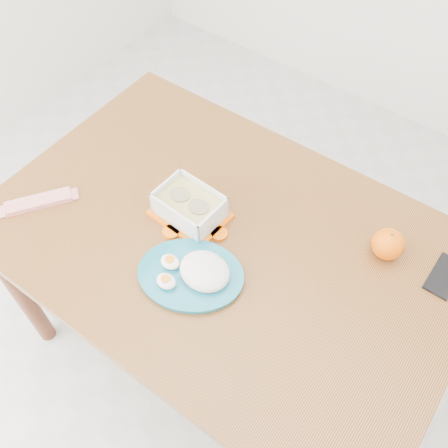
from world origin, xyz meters
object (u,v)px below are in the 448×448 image
Objects in this scene: food_container at (190,207)px; rice_plate at (195,272)px; orange_fruit at (388,244)px; smartphone at (444,276)px; dining_table at (224,254)px.

food_container is 0.57× the size of rice_plate.
food_container and orange_fruit have the same top height.
food_container is 0.71m from smartphone.
dining_table is 0.19m from rice_plate.
rice_plate reaches higher than smartphone.
smartphone is (0.16, 0.03, -0.04)m from orange_fruit.
smartphone is (0.67, 0.25, -0.04)m from food_container.
orange_fruit is at bearing 25.67° from food_container.
rice_plate is 0.66m from smartphone.
dining_table is 0.46m from orange_fruit.
food_container is 0.55m from orange_fruit.
dining_table is 6.34× the size of food_container.
rice_plate is (0.14, -0.15, -0.02)m from food_container.
orange_fruit is 0.65× the size of smartphone.
smartphone is at bearing 23.32° from dining_table.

